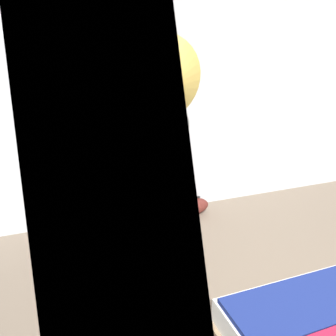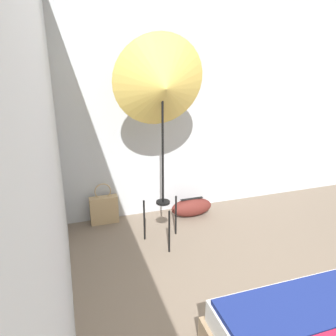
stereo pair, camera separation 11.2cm
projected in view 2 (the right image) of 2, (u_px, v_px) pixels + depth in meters
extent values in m
cube|color=#B7BCC1|center=(173.00, 108.00, 3.85)|extent=(8.00, 0.05, 2.60)
cube|color=#B7BCC1|center=(51.00, 148.00, 2.20)|extent=(0.05, 8.00, 2.60)
cube|color=navy|center=(324.00, 300.00, 2.13)|extent=(1.41, 0.43, 0.04)
cylinder|color=black|center=(169.00, 232.00, 3.25)|extent=(0.02, 0.02, 0.46)
cylinder|color=black|center=(144.00, 220.00, 3.48)|extent=(0.02, 0.02, 0.46)
cylinder|color=black|center=(176.00, 215.00, 3.58)|extent=(0.02, 0.02, 0.46)
cylinder|color=black|center=(163.00, 202.00, 3.36)|extent=(0.14, 0.14, 0.02)
cylinder|color=black|center=(163.00, 147.00, 3.17)|extent=(0.02, 0.02, 1.17)
cone|color=#D1B251|center=(162.00, 85.00, 2.97)|extent=(0.88, 0.43, 0.91)
cube|color=tan|center=(104.00, 210.00, 3.85)|extent=(0.32, 0.10, 0.33)
torus|color=tan|center=(103.00, 191.00, 3.77)|extent=(0.19, 0.01, 0.19)
ellipsoid|color=#5B231E|center=(192.00, 207.00, 4.04)|extent=(0.52, 0.22, 0.22)
cube|color=black|center=(192.00, 199.00, 4.00)|extent=(0.29, 0.04, 0.01)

